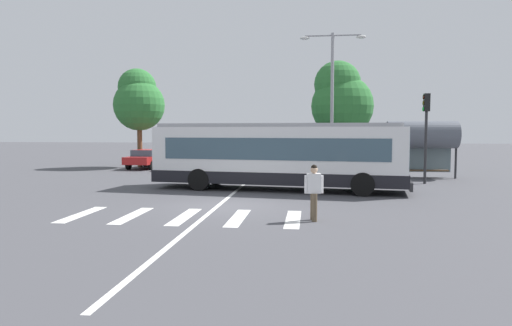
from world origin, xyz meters
TOP-DOWN VIEW (x-y plane):
  - ground_plane at (0.00, 0.00)m, footprint 160.00×160.00m
  - city_transit_bus at (1.51, 4.85)m, footprint 11.84×4.11m
  - pedestrian_crossing_street at (3.10, -2.32)m, footprint 0.57×0.43m
  - parked_car_red at (-8.65, 15.79)m, footprint 2.14×4.62m
  - parked_car_champagne at (-5.89, 15.48)m, footprint 2.08×4.60m
  - parked_car_teal at (-3.38, 15.44)m, footprint 2.16×4.63m
  - parked_car_blue at (-0.54, 16.06)m, footprint 2.30×4.67m
  - parked_car_black at (2.19, 15.50)m, footprint 2.02×4.57m
  - parked_car_charcoal at (4.96, 15.92)m, footprint 2.28×4.67m
  - traffic_light_far_corner at (8.82, 8.11)m, footprint 0.33×0.32m
  - bus_stop_shelter at (9.28, 10.94)m, footprint 3.90×1.54m
  - twin_arm_street_lamp at (4.28, 12.59)m, footprint 3.99×0.32m
  - background_tree_left at (-9.63, 16.72)m, footprint 3.73×3.73m
  - background_tree_right at (5.12, 17.43)m, footprint 4.43×4.43m
  - crosswalk_painted_stripes at (-0.99, -2.15)m, footprint 7.38×2.92m
  - lane_center_line at (-0.35, 2.00)m, footprint 0.16×24.00m

SIDE VIEW (x-z plane):
  - ground_plane at x=0.00m, z-range 0.00..0.00m
  - lane_center_line at x=-0.35m, z-range 0.00..0.01m
  - crosswalk_painted_stripes at x=-0.99m, z-range 0.00..0.01m
  - parked_car_red at x=-8.65m, z-range 0.09..1.44m
  - parked_car_champagne at x=-5.89m, z-range 0.09..1.44m
  - parked_car_teal at x=-3.38m, z-range 0.09..1.44m
  - parked_car_blue at x=-0.54m, z-range 0.09..1.44m
  - parked_car_black at x=2.19m, z-range 0.09..1.44m
  - parked_car_charcoal at x=4.96m, z-range 0.09..1.44m
  - pedestrian_crossing_street at x=3.10m, z-range 0.11..1.83m
  - city_transit_bus at x=1.51m, z-range 0.06..3.12m
  - bus_stop_shelter at x=9.28m, z-range 0.79..4.04m
  - traffic_light_far_corner at x=8.82m, z-range 0.79..5.39m
  - background_tree_right at x=5.12m, z-range 1.07..8.75m
  - background_tree_left at x=-9.63m, z-range 1.30..8.57m
  - twin_arm_street_lamp at x=4.28m, z-range 0.99..9.63m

